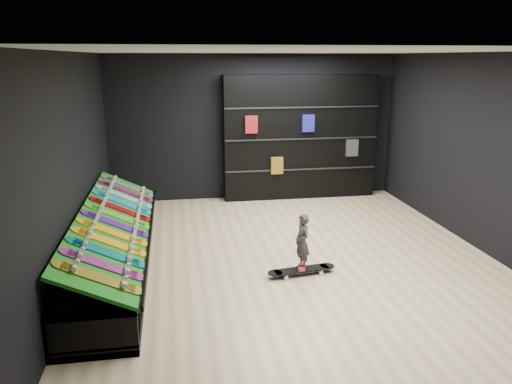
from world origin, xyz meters
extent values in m
cube|color=beige|center=(0.00, 0.00, 0.00)|extent=(6.00, 7.00, 0.01)
cube|color=white|center=(0.00, 0.00, 3.00)|extent=(6.00, 7.00, 0.01)
cube|color=black|center=(0.00, 3.50, 1.50)|extent=(6.00, 0.02, 3.00)
cube|color=black|center=(0.00, -3.50, 1.50)|extent=(6.00, 0.02, 3.00)
cube|color=black|center=(-3.00, 0.00, 1.50)|extent=(0.02, 7.00, 3.00)
cube|color=black|center=(3.00, 0.00, 1.50)|extent=(0.02, 7.00, 3.00)
cube|color=#0F5E0E|center=(-2.50, 0.00, 0.71)|extent=(0.92, 4.50, 0.46)
cube|color=black|center=(0.96, 3.32, 1.29)|extent=(3.23, 0.38, 2.58)
imported|color=black|center=(0.01, -0.61, 0.33)|extent=(0.15, 0.20, 0.48)
camera|label=1|loc=(-1.67, -6.80, 2.92)|focal=35.00mm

